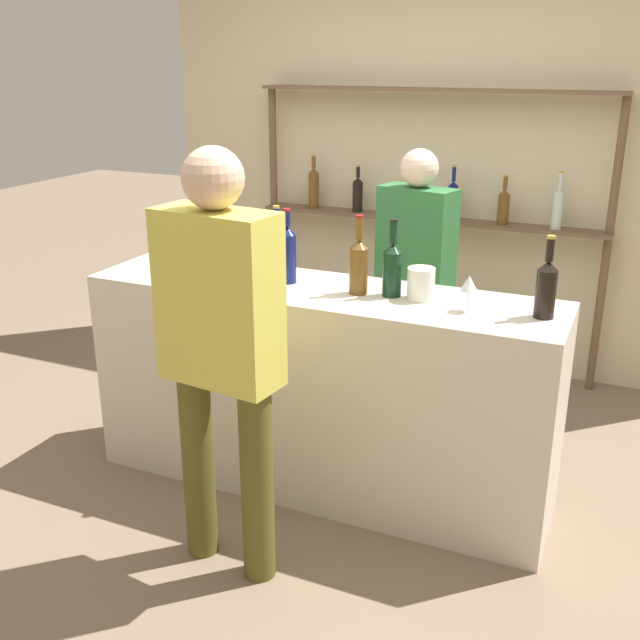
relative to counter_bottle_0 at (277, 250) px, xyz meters
The scene contains 14 objects.
ground_plane 1.17m from the counter_bottle_0, 22.77° to the right, with size 16.00×16.00×0.00m, color #7A6651.
bar_counter 0.69m from the counter_bottle_0, 22.77° to the right, with size 2.19×0.55×1.00m, color beige.
back_wall 1.80m from the counter_bottle_0, 81.15° to the left, with size 3.79×0.12×2.80m, color beige.
back_shelf 1.60m from the counter_bottle_0, 80.49° to the left, with size 2.27×0.18×1.80m.
counter_bottle_0 is the anchor object (origin of this frame).
counter_bottle_1 0.47m from the counter_bottle_0, 13.45° to the right, with size 0.08×0.08×0.35m.
counter_bottle_2 0.25m from the counter_bottle_0, 85.04° to the right, with size 0.08×0.08×0.35m.
counter_bottle_3 0.13m from the counter_bottle_0, 41.03° to the right, with size 0.08×0.08×0.35m.
counter_bottle_4 1.25m from the counter_bottle_0, ahead, with size 0.08×0.08×0.34m.
counter_bottle_5 0.61m from the counter_bottle_0, ahead, with size 0.08×0.08×0.34m.
wine_glass 0.97m from the counter_bottle_0, ahead, with size 0.07×0.07×0.15m.
cork_jar 0.74m from the counter_bottle_0, ahead, with size 0.12×0.12×0.14m.
server_behind_counter 0.91m from the counter_bottle_0, 59.29° to the left, with size 0.45×0.28×1.54m.
customer_center 0.86m from the counter_bottle_0, 77.44° to the right, with size 0.49×0.26×1.70m.
Camera 1 is at (1.31, -2.94, 2.00)m, focal length 42.00 mm.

